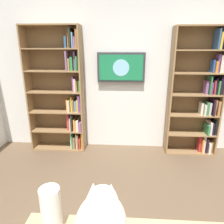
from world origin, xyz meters
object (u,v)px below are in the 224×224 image
at_px(wall_mounted_tv, 121,68).
at_px(bookshelf_left, 200,96).
at_px(bookshelf_right, 63,93).
at_px(paper_towel_roll, 51,210).

bearing_deg(wall_mounted_tv, bookshelf_left, 176.16).
xyz_separation_m(bookshelf_right, wall_mounted_tv, (-0.96, -0.08, 0.41)).
bearing_deg(bookshelf_left, bookshelf_right, -0.06).
distance_m(bookshelf_left, paper_towel_roll, 2.86).
relative_size(bookshelf_right, paper_towel_roll, 7.58).
distance_m(bookshelf_right, wall_mounted_tv, 1.05).
relative_size(bookshelf_left, paper_towel_roll, 7.49).
xyz_separation_m(bookshelf_left, paper_towel_roll, (1.59, 2.38, -0.11)).
height_order(bookshelf_left, bookshelf_right, bookshelf_right).
distance_m(bookshelf_right, paper_towel_roll, 2.47).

